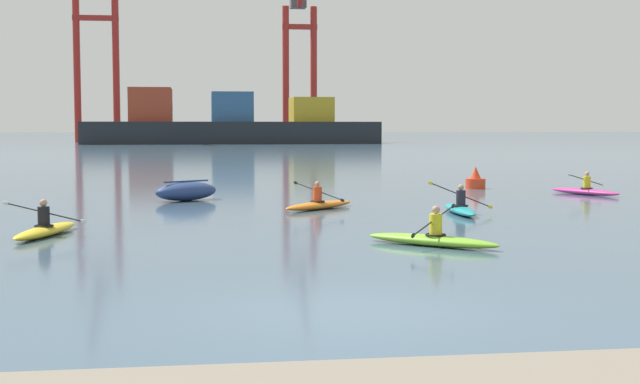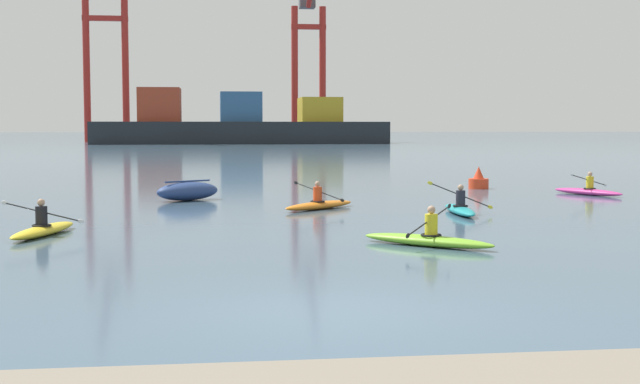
{
  "view_description": "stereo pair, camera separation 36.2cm",
  "coord_description": "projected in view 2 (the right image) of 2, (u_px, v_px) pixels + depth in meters",
  "views": [
    {
      "loc": [
        -2.1,
        -12.41,
        2.8
      ],
      "look_at": [
        1.84,
        16.01,
        0.6
      ],
      "focal_mm": 48.19,
      "sensor_mm": 36.0,
      "label": 1
    },
    {
      "loc": [
        -1.74,
        -12.46,
        2.8
      ],
      "look_at": [
        1.84,
        16.01,
        0.6
      ],
      "focal_mm": 48.19,
      "sensor_mm": 36.0,
      "label": 2
    }
  ],
  "objects": [
    {
      "name": "container_barge",
      "position": [
        239.0,
        126.0,
        138.74
      ],
      "size": [
        46.86,
        11.77,
        8.86
      ],
      "color": "#1E2328",
      "rests_on": "ground"
    },
    {
      "name": "kayak_yellow",
      "position": [
        43.0,
        229.0,
        22.04
      ],
      "size": [
        2.19,
        3.44,
        0.95
      ],
      "color": "yellow",
      "rests_on": "ground"
    },
    {
      "name": "capsized_dinghy",
      "position": [
        188.0,
        191.0,
        32.42
      ],
      "size": [
        2.77,
        2.36,
        0.76
      ],
      "color": "navy",
      "rests_on": "ground"
    },
    {
      "name": "channel_buoy",
      "position": [
        479.0,
        181.0,
        38.57
      ],
      "size": [
        0.9,
        0.9,
        1.0
      ],
      "color": "red",
      "rests_on": "ground"
    },
    {
      "name": "kayak_orange",
      "position": [
        319.0,
        204.0,
        29.04
      ],
      "size": [
        2.9,
        2.75,
        0.95
      ],
      "color": "orange",
      "rests_on": "ground"
    },
    {
      "name": "gantry_crane_west_mid",
      "position": [
        309.0,
        50.0,
        154.46
      ],
      "size": [
        6.29,
        16.63,
        33.63
      ],
      "color": "maroon",
      "rests_on": "ground"
    },
    {
      "name": "ground_plane",
      "position": [
        332.0,
        315.0,
        12.76
      ],
      "size": [
        800.0,
        800.0,
        0.0
      ],
      "primitive_type": "plane",
      "color": "#425B70"
    },
    {
      "name": "kayak_teal",
      "position": [
        460.0,
        209.0,
        27.43
      ],
      "size": [
        2.16,
        3.43,
        1.08
      ],
      "color": "teal",
      "rests_on": "ground"
    },
    {
      "name": "kayak_magenta",
      "position": [
        588.0,
        191.0,
        35.03
      ],
      "size": [
        2.05,
        3.32,
        0.95
      ],
      "color": "#C13384",
      "rests_on": "ground"
    },
    {
      "name": "gantry_crane_west",
      "position": [
        105.0,
        42.0,
        148.74
      ],
      "size": [
        7.84,
        19.99,
        34.21
      ],
      "color": "maroon",
      "rests_on": "ground"
    },
    {
      "name": "kayak_lime",
      "position": [
        428.0,
        239.0,
        20.08
      ],
      "size": [
        2.92,
        2.74,
        0.95
      ],
      "color": "#7ABC2D",
      "rests_on": "ground"
    }
  ]
}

